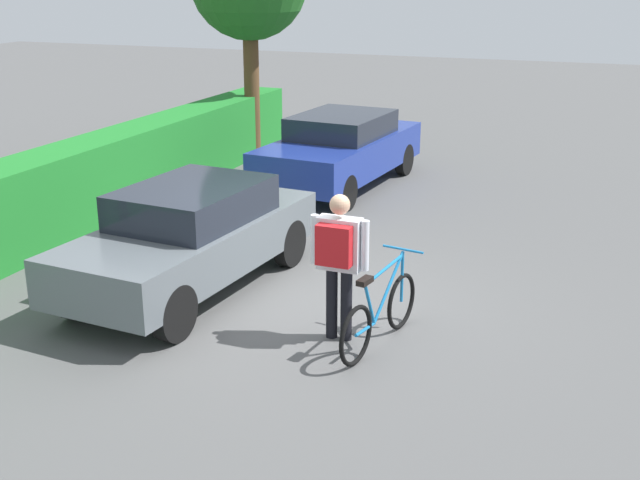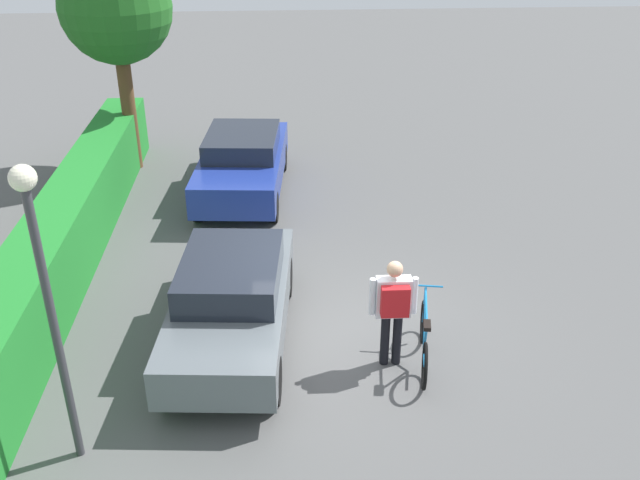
% 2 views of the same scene
% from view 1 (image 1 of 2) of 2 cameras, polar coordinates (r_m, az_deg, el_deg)
% --- Properties ---
extents(ground_plane, '(60.00, 60.00, 0.00)m').
position_cam_1_polar(ground_plane, '(10.20, -1.30, -4.50)').
color(ground_plane, '#555555').
extents(hedge_row, '(17.52, 0.90, 1.34)m').
position_cam_1_polar(hedge_row, '(12.35, -21.23, 1.66)').
color(hedge_row, '#1F7B2A').
rests_on(hedge_row, ground).
extents(parked_car_near, '(4.13, 1.95, 1.38)m').
position_cam_1_polar(parked_car_near, '(10.56, -9.03, 0.32)').
color(parked_car_near, slate).
rests_on(parked_car_near, ground).
extents(parked_car_far, '(4.36, 2.08, 1.39)m').
position_cam_1_polar(parked_car_far, '(15.53, 1.44, 6.41)').
color(parked_car_far, navy).
rests_on(parked_car_far, ground).
extents(bicycle, '(1.73, 0.52, 0.98)m').
position_cam_1_polar(bicycle, '(9.00, 4.21, -5.17)').
color(bicycle, black).
rests_on(bicycle, ground).
extents(person_rider, '(0.36, 0.68, 1.69)m').
position_cam_1_polar(person_rider, '(8.88, 1.29, -0.96)').
color(person_rider, black).
rests_on(person_rider, ground).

